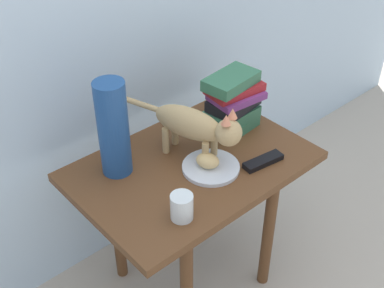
% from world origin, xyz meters
% --- Properties ---
extents(ground_plane, '(6.00, 6.00, 0.00)m').
position_xyz_m(ground_plane, '(0.00, 0.00, 0.00)').
color(ground_plane, '#B2A899').
extents(side_table, '(0.81, 0.55, 0.60)m').
position_xyz_m(side_table, '(0.00, 0.00, 0.51)').
color(side_table, brown).
rests_on(side_table, ground).
extents(plate, '(0.20, 0.20, 0.01)m').
position_xyz_m(plate, '(0.03, -0.07, 0.61)').
color(plate, silver).
rests_on(plate, side_table).
extents(bread_roll, '(0.09, 0.10, 0.05)m').
position_xyz_m(bread_roll, '(0.01, -0.06, 0.64)').
color(bread_roll, '#E0BC7A').
rests_on(bread_roll, plate).
extents(cat, '(0.18, 0.46, 0.23)m').
position_xyz_m(cat, '(0.03, 0.02, 0.73)').
color(cat, tan).
rests_on(cat, side_table).
extents(book_stack, '(0.23, 0.16, 0.22)m').
position_xyz_m(book_stack, '(0.25, 0.06, 0.71)').
color(book_stack, '#336B4C').
rests_on(book_stack, side_table).
extents(green_vase, '(0.10, 0.10, 0.34)m').
position_xyz_m(green_vase, '(-0.21, 0.14, 0.77)').
color(green_vase, navy).
rests_on(green_vase, side_table).
extents(candle_jar, '(0.07, 0.07, 0.08)m').
position_xyz_m(candle_jar, '(-0.20, -0.18, 0.64)').
color(candle_jar, silver).
rests_on(candle_jar, side_table).
extents(tv_remote, '(0.15, 0.06, 0.02)m').
position_xyz_m(tv_remote, '(0.18, -0.16, 0.61)').
color(tv_remote, black).
rests_on(tv_remote, side_table).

